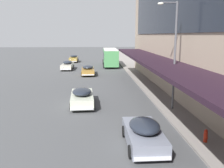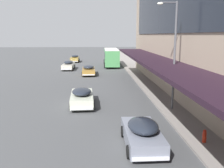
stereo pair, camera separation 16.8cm
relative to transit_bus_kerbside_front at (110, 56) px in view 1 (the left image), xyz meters
The scene contains 8 objects.
transit_bus_kerbside_front is the anchor object (origin of this frame).
sedan_far_back 11.13m from the transit_bus_kerbside_front, 110.48° to the right, with size 2.01×4.80×1.44m.
sedan_trailing_near 8.69m from the transit_bus_kerbside_front, 149.31° to the right, with size 1.95×4.90×1.50m.
sedan_oncoming_rear 34.28m from the transit_bus_kerbside_front, 90.62° to the right, with size 1.89×4.29×1.51m.
sedan_second_near 10.61m from the transit_bus_kerbside_front, 134.36° to the left, with size 1.83×4.26×1.53m.
sedan_trailing_mid 26.71m from the transit_bus_kerbside_front, 98.41° to the right, with size 2.05×4.63×1.48m.
street_lamp 28.42m from the transit_bus_kerbside_front, 84.11° to the right, with size 1.50×0.28×7.87m.
fire_hydrant 34.41m from the transit_bus_kerbside_front, 85.15° to the right, with size 0.20×0.40×0.70m.
Camera 1 is at (1.15, -2.72, 5.66)m, focal length 40.00 mm.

